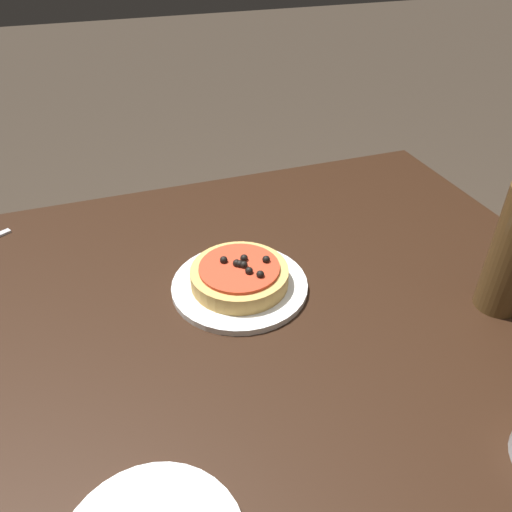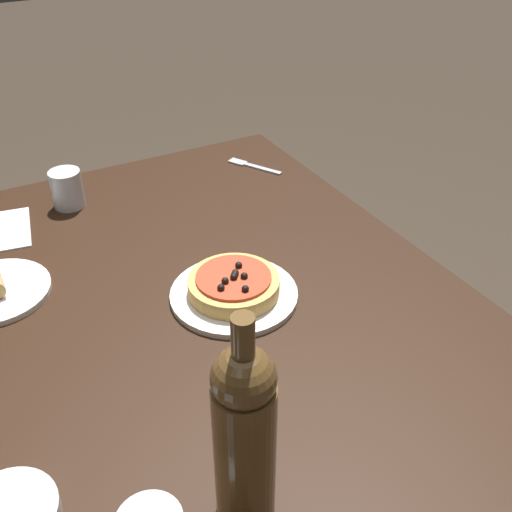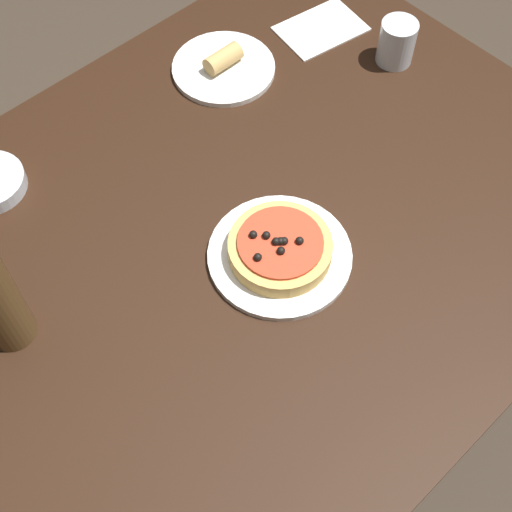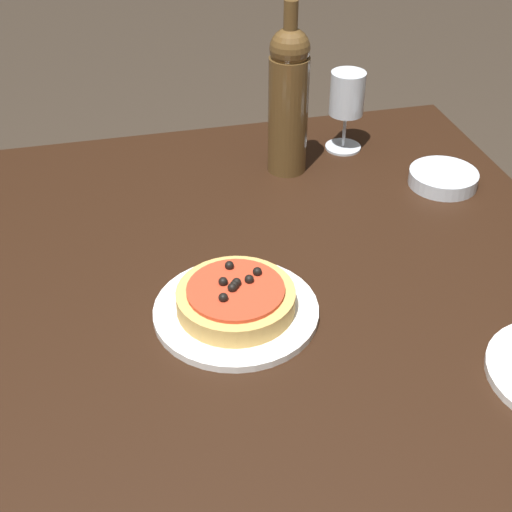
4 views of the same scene
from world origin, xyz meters
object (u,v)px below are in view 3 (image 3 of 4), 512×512
dining_table (253,246)px  pizza (280,248)px  dinner_plate (280,255)px  side_plate (223,67)px  water_cup (397,42)px

dining_table → pizza: 0.15m
dinner_plate → side_plate: (0.23, 0.40, 0.00)m
water_cup → dining_table: bearing=-168.6°
dinner_plate → pizza: pizza is taller
water_cup → side_plate: 0.35m
dining_table → pizza: (-0.02, -0.09, 0.12)m
dinner_plate → pizza: size_ratio=1.40×
dinner_plate → side_plate: size_ratio=1.17×
dinner_plate → water_cup: (0.51, 0.19, 0.04)m
dinner_plate → side_plate: bearing=60.3°
dining_table → dinner_plate: 0.13m
dining_table → water_cup: size_ratio=14.17×
pizza → side_plate: bearing=60.3°
dining_table → pizza: size_ratio=7.35×
water_cup → side_plate: (-0.28, 0.22, -0.04)m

